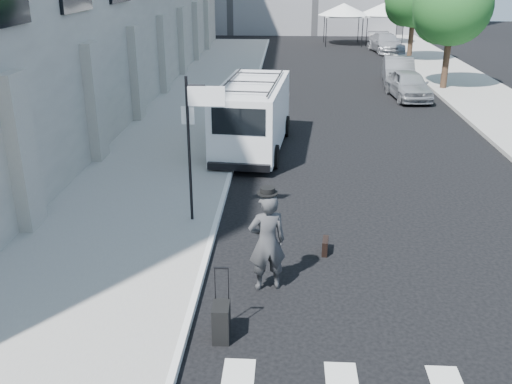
# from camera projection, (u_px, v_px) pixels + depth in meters

# --- Properties ---
(ground) EXTENTS (120.00, 120.00, 0.00)m
(ground) POSITION_uv_depth(u_px,v_px,m) (300.00, 298.00, 10.95)
(ground) COLOR black
(ground) RESTS_ON ground
(sidewalk_left) EXTENTS (4.50, 48.00, 0.15)m
(sidewalk_left) POSITION_uv_depth(u_px,v_px,m) (201.00, 104.00, 25.99)
(sidewalk_left) COLOR gray
(sidewalk_left) RESTS_ON ground
(sidewalk_right) EXTENTS (4.00, 56.00, 0.15)m
(sidewalk_right) POSITION_uv_depth(u_px,v_px,m) (471.00, 89.00, 29.02)
(sidewalk_right) COLOR gray
(sidewalk_right) RESTS_ON ground
(sign_pole) EXTENTS (1.03, 0.07, 3.50)m
(sign_pole) POSITION_uv_depth(u_px,v_px,m) (198.00, 120.00, 13.06)
(sign_pole) COLOR black
(sign_pole) RESTS_ON sidewalk_left
(tree_near) EXTENTS (3.80, 3.83, 6.03)m
(tree_near) POSITION_uv_depth(u_px,v_px,m) (449.00, 9.00, 27.79)
(tree_near) COLOR black
(tree_near) RESTS_ON ground
(tent_left) EXTENTS (4.00, 4.00, 3.20)m
(tent_left) POSITION_uv_depth(u_px,v_px,m) (344.00, 10.00, 45.00)
(tent_left) COLOR black
(tent_left) RESTS_ON ground
(tent_right) EXTENTS (4.00, 4.00, 3.20)m
(tent_right) POSITION_uv_depth(u_px,v_px,m) (384.00, 9.00, 45.30)
(tent_right) COLOR black
(tent_right) RESTS_ON ground
(businessman) EXTENTS (0.83, 0.66, 2.01)m
(businessman) POSITION_uv_depth(u_px,v_px,m) (267.00, 242.00, 10.93)
(businessman) COLOR #38383A
(businessman) RESTS_ON ground
(briefcase) EXTENTS (0.17, 0.45, 0.34)m
(briefcase) POSITION_uv_depth(u_px,v_px,m) (325.00, 246.00, 12.60)
(briefcase) COLOR black
(briefcase) RESTS_ON ground
(suitcase) EXTENTS (0.30, 0.46, 1.27)m
(suitcase) POSITION_uv_depth(u_px,v_px,m) (221.00, 322.00, 9.64)
(suitcase) COLOR black
(suitcase) RESTS_ON ground
(cargo_van) EXTENTS (2.56, 6.25, 2.30)m
(cargo_van) POSITION_uv_depth(u_px,v_px,m) (253.00, 115.00, 19.50)
(cargo_van) COLOR white
(cargo_van) RESTS_ON ground
(parked_car_a) EXTENTS (1.87, 4.05, 1.34)m
(parked_car_a) POSITION_uv_depth(u_px,v_px,m) (409.00, 85.00, 27.08)
(parked_car_a) COLOR #95979C
(parked_car_a) RESTS_ON ground
(parked_car_b) EXTENTS (1.94, 4.46, 1.43)m
(parked_car_b) POSITION_uv_depth(u_px,v_px,m) (398.00, 71.00, 30.32)
(parked_car_b) COLOR #5A5D62
(parked_car_b) RESTS_ON ground
(parked_car_c) EXTENTS (2.45, 4.83, 1.34)m
(parked_car_c) POSITION_uv_depth(u_px,v_px,m) (386.00, 43.00, 41.67)
(parked_car_c) COLOR #9B9DA3
(parked_car_c) RESTS_ON ground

